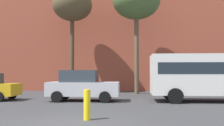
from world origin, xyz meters
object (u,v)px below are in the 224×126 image
parked_car_2 (83,86)px  white_bus (210,74)px  bare_tree_0 (72,6)px  bollard_yellow_0 (87,105)px  bare_tree_2 (136,1)px

parked_car_2 → white_bus: 7.50m
bare_tree_0 → bollard_yellow_0: bearing=-74.8°
white_bus → bare_tree_2: (-4.14, 5.58, 5.89)m
bare_tree_0 → parked_car_2: bearing=-71.5°
white_bus → bare_tree_0: bare_tree_0 is taller
parked_car_2 → bare_tree_0: (-2.06, 6.17, 6.39)m
bare_tree_0 → bollard_yellow_0: (3.40, -12.48, -6.76)m
bare_tree_0 → bare_tree_2: bearing=-5.0°
bare_tree_0 → bollard_yellow_0: 14.59m
white_bus → bare_tree_2: size_ratio=0.74×
parked_car_2 → bollard_yellow_0: size_ratio=3.95×
bare_tree_0 → bare_tree_2: bare_tree_2 is taller
parked_car_2 → bare_tree_0: bearing=108.5°
bare_tree_2 → bollard_yellow_0: bearing=-99.4°
white_bus → bare_tree_0: (-9.52, 6.06, 5.68)m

